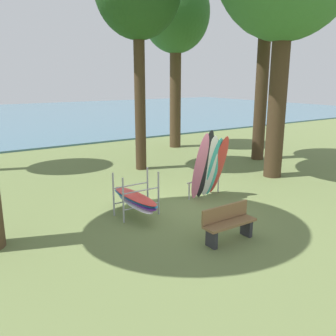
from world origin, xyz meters
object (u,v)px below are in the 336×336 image
Objects in this scene: leaning_board_pile at (209,166)px; park_bench at (228,222)px; board_storage_rack at (135,198)px; tree_deep_back at (176,16)px.

leaning_board_pile is 1.61× the size of park_bench.
park_bench is at bearing -121.59° from leaning_board_pile.
leaning_board_pile is 1.06× the size of board_storage_rack.
tree_deep_back is at bearing 62.14° from leaning_board_pile.
leaning_board_pile is (-4.17, -7.89, -5.83)m from tree_deep_back.
board_storage_rack is at bearing -179.05° from leaning_board_pile.
leaning_board_pile reaches higher than board_storage_rack.
board_storage_rack is (-6.87, -7.94, -6.37)m from tree_deep_back.
board_storage_rack reaches higher than park_bench.
tree_deep_back is 13.67m from park_bench.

